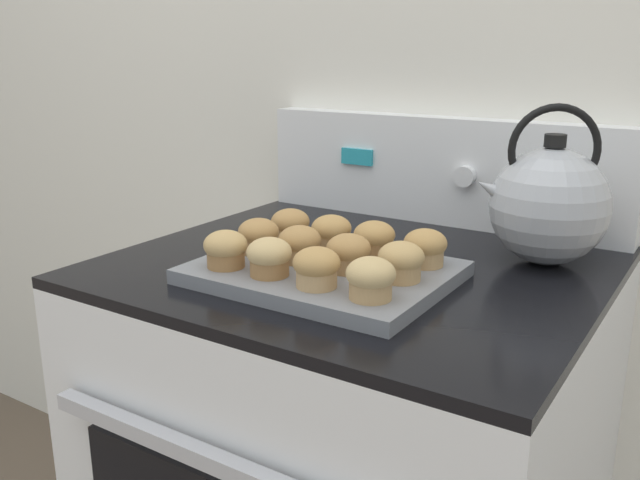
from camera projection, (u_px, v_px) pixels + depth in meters
name	position (u px, v px, depth m)	size (l,w,h in m)	color
wall_back	(454.00, 69.00, 1.33)	(8.00, 0.05, 2.40)	silver
control_panel	(439.00, 170.00, 1.33)	(0.75, 0.07, 0.21)	white
muffin_pan	(325.00, 273.00, 1.02)	(0.37, 0.29, 0.02)	slate
muffin_r0_c0	(226.00, 249.00, 1.00)	(0.07, 0.07, 0.06)	olive
muffin_r0_c1	(269.00, 257.00, 0.96)	(0.07, 0.07, 0.06)	olive
muffin_r0_c2	(317.00, 267.00, 0.92)	(0.07, 0.07, 0.06)	tan
muffin_r0_c3	(371.00, 278.00, 0.87)	(0.07, 0.07, 0.06)	tan
muffin_r1_c0	(259.00, 236.00, 1.07)	(0.07, 0.07, 0.06)	#A37A4C
muffin_r1_c1	(300.00, 244.00, 1.03)	(0.07, 0.07, 0.06)	tan
muffin_r1_c2	(349.00, 253.00, 0.98)	(0.07, 0.07, 0.06)	#A37A4C
muffin_r1_c3	(401.00, 261.00, 0.94)	(0.07, 0.07, 0.06)	tan
muffin_r2_c0	(290.00, 225.00, 1.14)	(0.07, 0.07, 0.06)	tan
muffin_r2_c1	(331.00, 232.00, 1.09)	(0.07, 0.07, 0.06)	#A37A4C
muffin_r2_c2	(374.00, 239.00, 1.06)	(0.07, 0.07, 0.06)	olive
muffin_r2_c3	(425.00, 247.00, 1.01)	(0.07, 0.07, 0.06)	tan
tea_kettle	(548.00, 204.00, 1.07)	(0.21, 0.19, 0.26)	#ADAFB5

